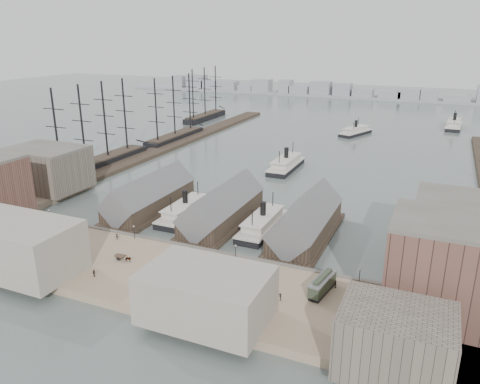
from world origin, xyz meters
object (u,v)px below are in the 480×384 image
at_px(tram, 322,285).
at_px(horse_cart_left, 67,241).
at_px(horse_cart_center, 125,258).
at_px(horse_cart_right, 205,293).
at_px(ferry_docked_west, 186,210).

bearing_deg(tram, horse_cart_left, -167.85).
height_order(horse_cart_center, horse_cart_right, horse_cart_right).
height_order(ferry_docked_west, horse_cart_center, ferry_docked_west).
distance_m(ferry_docked_west, horse_cart_left, 37.64).
relative_size(ferry_docked_west, horse_cart_left, 5.45).
bearing_deg(tram, ferry_docked_west, 158.59).
distance_m(ferry_docked_west, tram, 59.98).
distance_m(horse_cart_left, horse_cart_right, 46.17).
bearing_deg(horse_cart_left, ferry_docked_west, -1.71).
bearing_deg(horse_cart_left, tram, -63.45).
bearing_deg(ferry_docked_west, tram, -31.04).
xyz_separation_m(horse_cart_left, horse_cart_right, (45.42, -8.29, 0.02)).
relative_size(ferry_docked_west, horse_cart_center, 5.34).
xyz_separation_m(horse_cart_center, horse_cart_right, (25.49, -6.51, 0.03)).
bearing_deg(horse_cart_center, horse_cart_left, 79.14).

